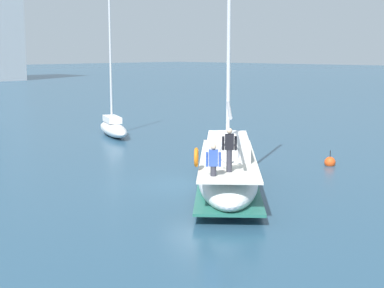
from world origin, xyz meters
name	(u,v)px	position (x,y,z in m)	size (l,w,h in m)	color
ground_plane	(198,185)	(0.00, 0.00, 0.00)	(400.00, 400.00, 0.00)	#284C66
main_sailboat	(228,171)	(-0.14, -1.78, 0.90)	(8.86, 8.06, 12.32)	white
moored_sloop_near	(113,127)	(6.85, 14.15, 0.62)	(3.72, 5.66, 9.27)	white
mooring_buoy	(330,162)	(7.74, -1.93, 0.17)	(0.56, 0.56, 0.88)	#EA4C19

